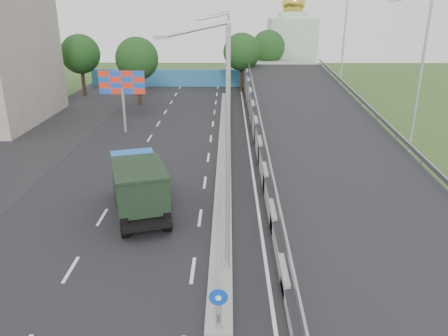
{
  "coord_description": "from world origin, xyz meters",
  "views": [
    {
      "loc": [
        0.32,
        -10.11,
        10.75
      ],
      "look_at": [
        0.07,
        12.88,
        2.2
      ],
      "focal_mm": 35.0,
      "sensor_mm": 36.0,
      "label": 1
    }
  ],
  "objects_px": {
    "sign_bollard": "(219,309)",
    "church": "(291,43)",
    "lamp_post_mid": "(226,71)",
    "lamp_post_near": "(223,142)",
    "billboard": "(122,86)",
    "dump_truck": "(138,184)",
    "lamp_post_far": "(227,48)"
  },
  "relations": [
    {
      "from": "sign_bollard",
      "to": "church",
      "type": "relative_size",
      "value": 0.12
    },
    {
      "from": "church",
      "to": "dump_truck",
      "type": "relative_size",
      "value": 1.93
    },
    {
      "from": "church",
      "to": "dump_truck",
      "type": "xyz_separation_m",
      "value": [
        -14.59,
        -48.23,
        -3.67
      ]
    },
    {
      "from": "lamp_post_near",
      "to": "billboard",
      "type": "height_order",
      "value": "lamp_post_near"
    },
    {
      "from": "lamp_post_near",
      "to": "dump_truck",
      "type": "height_order",
      "value": "lamp_post_near"
    },
    {
      "from": "lamp_post_mid",
      "to": "lamp_post_near",
      "type": "bearing_deg",
      "value": -90.0
    },
    {
      "from": "sign_bollard",
      "to": "lamp_post_near",
      "type": "bearing_deg",
      "value": 88.36
    },
    {
      "from": "sign_bollard",
      "to": "dump_truck",
      "type": "xyz_separation_m",
      "value": [
        -4.59,
        9.59,
        0.61
      ]
    },
    {
      "from": "lamp_post_far",
      "to": "billboard",
      "type": "distance_m",
      "value": 20.24
    },
    {
      "from": "lamp_post_mid",
      "to": "church",
      "type": "relative_size",
      "value": 0.73
    },
    {
      "from": "lamp_post_near",
      "to": "dump_truck",
      "type": "relative_size",
      "value": 1.41
    },
    {
      "from": "sign_bollard",
      "to": "lamp_post_mid",
      "type": "xyz_separation_m",
      "value": [
        0.11,
        23.83,
        4.77
      ]
    },
    {
      "from": "church",
      "to": "lamp_post_far",
      "type": "bearing_deg",
      "value": -125.24
    },
    {
      "from": "lamp_post_near",
      "to": "lamp_post_mid",
      "type": "xyz_separation_m",
      "value": [
        0.0,
        20.0,
        0.0
      ]
    },
    {
      "from": "lamp_post_far",
      "to": "dump_truck",
      "type": "height_order",
      "value": "lamp_post_far"
    },
    {
      "from": "sign_bollard",
      "to": "church",
      "type": "xyz_separation_m",
      "value": [
        10.0,
        57.83,
        4.28
      ]
    },
    {
      "from": "sign_bollard",
      "to": "lamp_post_mid",
      "type": "bearing_deg",
      "value": 89.74
    },
    {
      "from": "sign_bollard",
      "to": "lamp_post_near",
      "type": "distance_m",
      "value": 6.12
    },
    {
      "from": "lamp_post_far",
      "to": "billboard",
      "type": "xyz_separation_m",
      "value": [
        -9.11,
        -18.0,
        -1.62
      ]
    },
    {
      "from": "lamp_post_near",
      "to": "dump_truck",
      "type": "bearing_deg",
      "value": 129.16
    },
    {
      "from": "lamp_post_near",
      "to": "lamp_post_mid",
      "type": "height_order",
      "value": "same"
    },
    {
      "from": "church",
      "to": "billboard",
      "type": "height_order",
      "value": "church"
    },
    {
      "from": "lamp_post_near",
      "to": "church",
      "type": "xyz_separation_m",
      "value": [
        9.89,
        54.0,
        -0.5
      ]
    },
    {
      "from": "billboard",
      "to": "sign_bollard",
      "type": "bearing_deg",
      "value": -70.79
    },
    {
      "from": "lamp_post_mid",
      "to": "church",
      "type": "distance_m",
      "value": 35.41
    },
    {
      "from": "lamp_post_near",
      "to": "church",
      "type": "bearing_deg",
      "value": 79.62
    },
    {
      "from": "sign_bollard",
      "to": "billboard",
      "type": "xyz_separation_m",
      "value": [
        -9.0,
        25.83,
        3.15
      ]
    },
    {
      "from": "sign_bollard",
      "to": "billboard",
      "type": "bearing_deg",
      "value": 109.21
    },
    {
      "from": "church",
      "to": "billboard",
      "type": "xyz_separation_m",
      "value": [
        -19.0,
        -32.0,
        -1.12
      ]
    },
    {
      "from": "sign_bollard",
      "to": "lamp_post_mid",
      "type": "distance_m",
      "value": 24.3
    },
    {
      "from": "sign_bollard",
      "to": "lamp_post_near",
      "type": "xyz_separation_m",
      "value": [
        0.11,
        3.83,
        4.77
      ]
    },
    {
      "from": "sign_bollard",
      "to": "billboard",
      "type": "distance_m",
      "value": 27.53
    }
  ]
}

